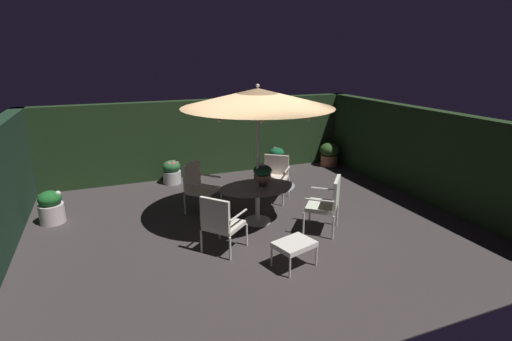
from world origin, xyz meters
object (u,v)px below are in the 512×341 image
Objects in this scene: patio_chair_east at (198,184)px; potted_plant_right_near at (172,172)px; ottoman_footrest at (294,245)px; potted_plant_back_center at (329,154)px; patio_chair_north at (328,201)px; patio_chair_southeast at (220,221)px; centerpiece_planter at (262,173)px; potted_plant_right_far at (277,157)px; patio_chair_northeast at (274,174)px; potted_plant_back_left at (51,207)px; patio_umbrella at (258,98)px; patio_dining_table at (257,194)px.

patio_chair_east reaches higher than potted_plant_right_near.
potted_plant_back_center reaches higher than ottoman_footrest.
patio_chair_north reaches higher than patio_chair_southeast.
centerpiece_planter is 0.45× the size of patio_chair_southeast.
patio_chair_southeast is 1.43× the size of ottoman_footrest.
ottoman_footrest is 5.20m from potted_plant_right_far.
patio_chair_east reaches higher than potted_plant_right_far.
patio_chair_northeast is 1.50× the size of potted_plant_back_left.
potted_plant_right_near is (-1.14, 2.99, -2.11)m from patio_umbrella.
potted_plant_back_center is at bearing 57.25° from patio_chair_north.
patio_chair_north is 1.07× the size of patio_chair_northeast.
potted_plant_back_left is at bearing -149.42° from potted_plant_right_near.
potted_plant_back_center is (3.46, 2.90, -0.22)m from patio_dining_table.
centerpiece_planter is 1.46m from patio_chair_east.
patio_dining_table is at bearing -69.15° from potted_plant_right_near.
patio_dining_table is at bearing -139.97° from potted_plant_back_center.
patio_chair_southeast reaches higher than patio_chair_northeast.
patio_dining_table is 3.38× the size of centerpiece_planter.
potted_plant_right_far is at bearing 1.84° from potted_plant_right_near.
centerpiece_planter is at bearing 39.40° from patio_chair_southeast.
patio_chair_northeast reaches higher than potted_plant_right_near.
patio_chair_southeast is (-1.13, -0.93, -0.43)m from centerpiece_planter.
potted_plant_back_left is (-7.20, -1.45, -0.04)m from potted_plant_back_center.
patio_chair_southeast is at bearing -133.64° from patio_chair_northeast.
patio_umbrella is at bearing -139.97° from potted_plant_back_center.
patio_chair_east is at bearing -142.64° from potted_plant_right_far.
patio_umbrella reaches higher than patio_chair_north.
ottoman_footrest is 1.03× the size of potted_plant_back_center.
potted_plant_back_center is 1.13× the size of potted_plant_right_near.
potted_plant_right_far is (2.77, 2.12, -0.23)m from patio_chair_east.
patio_chair_east is at bearing 133.75° from patio_umbrella.
patio_dining_table is at bearing 41.35° from patio_chair_southeast.
potted_plant_right_far reaches higher than potted_plant_right_near.
centerpiece_planter is at bearing -41.77° from patio_chair_east.
patio_chair_north is 2.05m from patio_chair_southeast.
ottoman_footrest is 5.84m from potted_plant_back_center.
patio_chair_northeast is at bearing 54.56° from centerpiece_planter.
centerpiece_planter is 1.34m from patio_chair_north.
potted_plant_right_near is at bearing 119.44° from patio_chair_north.
patio_umbrella is 4.96m from potted_plant_back_center.
patio_chair_northeast reaches higher than potted_plant_right_far.
patio_dining_table is 0.55× the size of patio_umbrella.
potted_plant_back_center is (3.34, 2.87, -0.63)m from centerpiece_planter.
patio_chair_east is at bearing -177.51° from patio_chair_northeast.
patio_dining_table reaches higher than potted_plant_back_left.
patio_chair_east is 1.03× the size of patio_chair_southeast.
patio_chair_northeast is 2.95m from ottoman_footrest.
centerpiece_planter is at bearing -125.44° from patio_chair_northeast.
centerpiece_planter reaches higher than potted_plant_right_far.
patio_dining_table is 0.42m from centerpiece_planter.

